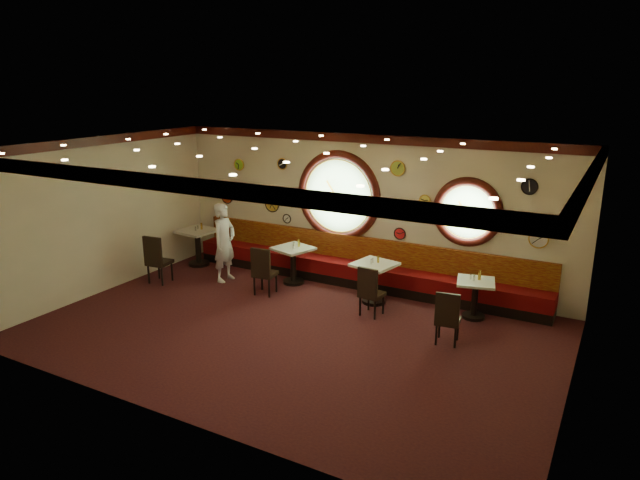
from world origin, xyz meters
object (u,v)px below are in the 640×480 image
(condiment_d_pepper, at_px, (474,278))
(condiment_c_bottle, at_px, (378,259))
(table_b, at_px, (293,261))
(chair_c, at_px, (370,288))
(condiment_a_bottle, at_px, (201,226))
(condiment_b_bottle, at_px, (299,243))
(condiment_a_salt, at_px, (198,227))
(condiment_b_salt, at_px, (294,244))
(condiment_c_salt, at_px, (373,260))
(chair_d, at_px, (448,315))
(condiment_c_pepper, at_px, (371,262))
(condiment_b_pepper, at_px, (293,247))
(chair_a, at_px, (156,256))
(condiment_a_pepper, at_px, (195,229))
(waiter, at_px, (224,242))
(table_c, at_px, (374,278))
(chair_b, at_px, (263,268))
(condiment_d_bottle, at_px, (480,275))
(table_a, at_px, (198,243))
(table_d, at_px, (475,294))
(condiment_d_salt, at_px, (471,277))

(condiment_d_pepper, relative_size, condiment_c_bottle, 0.73)
(table_b, distance_m, chair_c, 2.35)
(condiment_a_bottle, height_order, condiment_b_bottle, condiment_a_bottle)
(condiment_a_bottle, height_order, condiment_c_bottle, condiment_a_bottle)
(condiment_a_salt, relative_size, condiment_b_salt, 0.83)
(condiment_c_salt, bearing_deg, chair_d, -31.90)
(condiment_c_pepper, bearing_deg, condiment_d_pepper, 7.29)
(condiment_b_pepper, relative_size, condiment_c_pepper, 0.86)
(chair_c, bearing_deg, chair_a, -167.11)
(condiment_a_pepper, bearing_deg, waiter, -21.11)
(table_c, bearing_deg, chair_b, -161.70)
(chair_a, height_order, condiment_d_bottle, chair_a)
(table_a, relative_size, chair_d, 1.49)
(table_c, distance_m, condiment_a_salt, 4.69)
(chair_d, distance_m, condiment_c_pepper, 2.16)
(condiment_c_pepper, bearing_deg, chair_c, -67.81)
(table_d, bearing_deg, condiment_c_bottle, -175.88)
(condiment_a_pepper, xyz_separation_m, condiment_d_pepper, (6.50, 0.05, -0.13))
(chair_d, relative_size, condiment_b_salt, 5.66)
(table_b, height_order, condiment_c_pepper, condiment_c_pepper)
(table_c, bearing_deg, chair_a, -164.82)
(condiment_c_pepper, height_order, waiter, waiter)
(table_b, distance_m, condiment_b_pepper, 0.36)
(chair_b, bearing_deg, chair_a, -174.90)
(table_a, bearing_deg, condiment_b_pepper, -1.58)
(table_b, xyz_separation_m, condiment_a_pepper, (-2.62, -0.09, 0.41))
(table_b, height_order, condiment_a_bottle, condiment_a_bottle)
(condiment_d_pepper, bearing_deg, condiment_c_pepper, -172.71)
(chair_d, height_order, condiment_a_salt, condiment_a_salt)
(table_d, xyz_separation_m, chair_a, (-6.49, -1.44, 0.15))
(condiment_a_bottle, bearing_deg, condiment_d_salt, -0.50)
(condiment_b_bottle, bearing_deg, condiment_b_pepper, -94.56)
(table_b, xyz_separation_m, condiment_b_bottle, (0.08, 0.12, 0.38))
(condiment_c_salt, height_order, condiment_a_bottle, condiment_a_bottle)
(chair_b, xyz_separation_m, waiter, (-1.25, 0.36, 0.28))
(table_b, xyz_separation_m, condiment_d_pepper, (3.89, -0.04, 0.27))
(table_d, relative_size, condiment_a_salt, 9.28)
(condiment_a_pepper, bearing_deg, condiment_c_salt, -1.34)
(table_c, relative_size, condiment_a_pepper, 9.41)
(chair_b, bearing_deg, condiment_c_salt, 11.68)
(table_a, height_order, table_d, table_a)
(condiment_c_bottle, height_order, waiter, waiter)
(condiment_d_salt, distance_m, condiment_d_pepper, 0.10)
(condiment_b_salt, height_order, condiment_c_salt, condiment_c_salt)
(chair_c, distance_m, waiter, 3.62)
(condiment_b_salt, bearing_deg, condiment_a_pepper, -176.56)
(table_b, relative_size, table_c, 1.05)
(table_a, relative_size, chair_a, 1.31)
(chair_a, bearing_deg, condiment_c_bottle, 9.60)
(chair_d, bearing_deg, condiment_a_bottle, 159.35)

